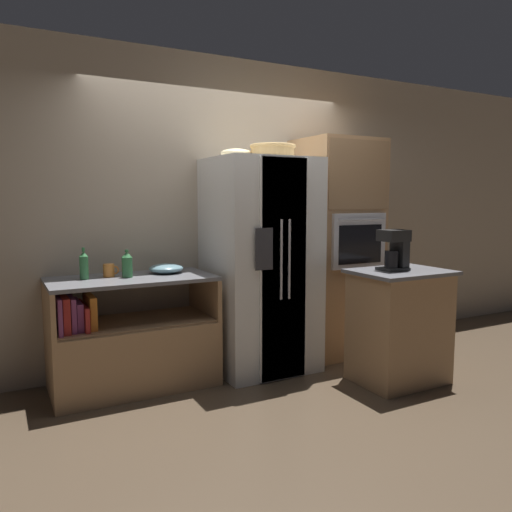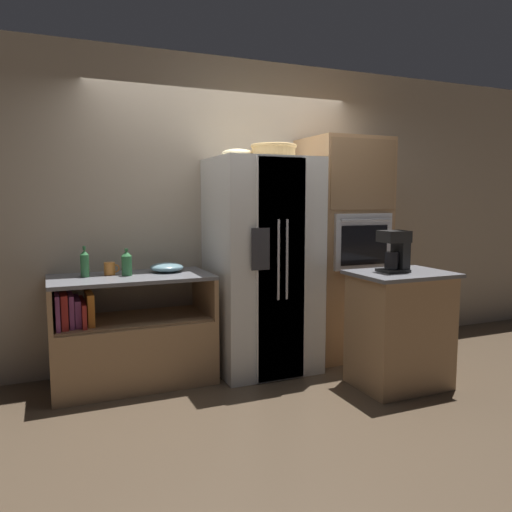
{
  "view_description": "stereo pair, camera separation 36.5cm",
  "coord_description": "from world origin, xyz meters",
  "px_view_note": "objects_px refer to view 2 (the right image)",
  "views": [
    {
      "loc": [
        -1.9,
        -3.83,
        1.52
      ],
      "look_at": [
        0.1,
        -0.06,
        1.03
      ],
      "focal_mm": 35.0,
      "sensor_mm": 36.0,
      "label": 1
    },
    {
      "loc": [
        -1.57,
        -3.98,
        1.52
      ],
      "look_at": [
        0.1,
        -0.06,
        1.03
      ],
      "focal_mm": 35.0,
      "sensor_mm": 36.0,
      "label": 2
    }
  ],
  "objects_px": {
    "fruit_bowl": "(238,154)",
    "coffee_maker": "(396,249)",
    "mixing_bowl": "(167,267)",
    "refrigerator": "(262,265)",
    "bottle_short": "(127,263)",
    "wicker_basket": "(274,151)",
    "mug": "(110,269)",
    "wall_oven": "(342,248)",
    "bottle_tall": "(85,263)"
  },
  "relations": [
    {
      "from": "bottle_tall",
      "to": "bottle_short",
      "type": "height_order",
      "value": "bottle_tall"
    },
    {
      "from": "coffee_maker",
      "to": "wicker_basket",
      "type": "bearing_deg",
      "value": 133.73
    },
    {
      "from": "wicker_basket",
      "to": "wall_oven",
      "type": "bearing_deg",
      "value": 9.25
    },
    {
      "from": "wicker_basket",
      "to": "bottle_tall",
      "type": "bearing_deg",
      "value": 172.68
    },
    {
      "from": "bottle_short",
      "to": "coffee_maker",
      "type": "bearing_deg",
      "value": -24.58
    },
    {
      "from": "fruit_bowl",
      "to": "mixing_bowl",
      "type": "xyz_separation_m",
      "value": [
        -0.63,
        0.07,
        -0.97
      ]
    },
    {
      "from": "mug",
      "to": "mixing_bowl",
      "type": "bearing_deg",
      "value": -1.32
    },
    {
      "from": "refrigerator",
      "to": "bottle_tall",
      "type": "height_order",
      "value": "refrigerator"
    },
    {
      "from": "wall_oven",
      "to": "fruit_bowl",
      "type": "bearing_deg",
      "value": 178.56
    },
    {
      "from": "bottle_tall",
      "to": "coffee_maker",
      "type": "distance_m",
      "value": 2.48
    },
    {
      "from": "fruit_bowl",
      "to": "mug",
      "type": "bearing_deg",
      "value": 175.97
    },
    {
      "from": "wicker_basket",
      "to": "mixing_bowl",
      "type": "distance_m",
      "value": 1.36
    },
    {
      "from": "wall_oven",
      "to": "fruit_bowl",
      "type": "relative_size",
      "value": 7.47
    },
    {
      "from": "bottle_tall",
      "to": "coffee_maker",
      "type": "relative_size",
      "value": 0.75
    },
    {
      "from": "wall_oven",
      "to": "wicker_basket",
      "type": "relative_size",
      "value": 5.26
    },
    {
      "from": "bottle_tall",
      "to": "bottle_short",
      "type": "distance_m",
      "value": 0.32
    },
    {
      "from": "refrigerator",
      "to": "wall_oven",
      "type": "xyz_separation_m",
      "value": [
        0.87,
        0.07,
        0.11
      ]
    },
    {
      "from": "fruit_bowl",
      "to": "refrigerator",
      "type": "bearing_deg",
      "value": -26.15
    },
    {
      "from": "refrigerator",
      "to": "wicker_basket",
      "type": "height_order",
      "value": "wicker_basket"
    },
    {
      "from": "bottle_tall",
      "to": "mixing_bowl",
      "type": "bearing_deg",
      "value": 1.85
    },
    {
      "from": "refrigerator",
      "to": "coffee_maker",
      "type": "xyz_separation_m",
      "value": [
        0.81,
        -0.82,
        0.18
      ]
    },
    {
      "from": "bottle_short",
      "to": "mixing_bowl",
      "type": "distance_m",
      "value": 0.36
    },
    {
      "from": "wall_oven",
      "to": "mug",
      "type": "height_order",
      "value": "wall_oven"
    },
    {
      "from": "refrigerator",
      "to": "fruit_bowl",
      "type": "distance_m",
      "value": 1.0
    },
    {
      "from": "wall_oven",
      "to": "mug",
      "type": "xyz_separation_m",
      "value": [
        -2.16,
        0.1,
        -0.1
      ]
    },
    {
      "from": "refrigerator",
      "to": "wall_oven",
      "type": "relative_size",
      "value": 0.9
    },
    {
      "from": "wall_oven",
      "to": "fruit_bowl",
      "type": "distance_m",
      "value": 1.37
    },
    {
      "from": "wall_oven",
      "to": "bottle_tall",
      "type": "bearing_deg",
      "value": 178.25
    },
    {
      "from": "fruit_bowl",
      "to": "bottle_tall",
      "type": "bearing_deg",
      "value": 178.0
    },
    {
      "from": "bottle_tall",
      "to": "mug",
      "type": "xyz_separation_m",
      "value": [
        0.2,
        0.03,
        -0.06
      ]
    },
    {
      "from": "refrigerator",
      "to": "mug",
      "type": "xyz_separation_m",
      "value": [
        -1.29,
        0.17,
        0.01
      ]
    },
    {
      "from": "fruit_bowl",
      "to": "coffee_maker",
      "type": "xyz_separation_m",
      "value": [
        1.0,
        -0.91,
        -0.79
      ]
    },
    {
      "from": "mug",
      "to": "bottle_tall",
      "type": "bearing_deg",
      "value": -170.7
    },
    {
      "from": "refrigerator",
      "to": "fruit_bowl",
      "type": "height_order",
      "value": "fruit_bowl"
    },
    {
      "from": "bottle_short",
      "to": "mixing_bowl",
      "type": "xyz_separation_m",
      "value": [
        0.34,
        0.08,
        -0.07
      ]
    },
    {
      "from": "fruit_bowl",
      "to": "mixing_bowl",
      "type": "height_order",
      "value": "fruit_bowl"
    },
    {
      "from": "mixing_bowl",
      "to": "mug",
      "type": "bearing_deg",
      "value": 178.68
    },
    {
      "from": "bottle_short",
      "to": "coffee_maker",
      "type": "relative_size",
      "value": 0.67
    },
    {
      "from": "wicker_basket",
      "to": "mixing_bowl",
      "type": "xyz_separation_m",
      "value": [
        -0.9,
        0.22,
        -0.99
      ]
    },
    {
      "from": "refrigerator",
      "to": "coffee_maker",
      "type": "bearing_deg",
      "value": -45.43
    },
    {
      "from": "wall_oven",
      "to": "bottle_short",
      "type": "height_order",
      "value": "wall_oven"
    },
    {
      "from": "wicker_basket",
      "to": "fruit_bowl",
      "type": "relative_size",
      "value": 1.42
    },
    {
      "from": "wicker_basket",
      "to": "coffee_maker",
      "type": "xyz_separation_m",
      "value": [
        0.72,
        -0.76,
        -0.81
      ]
    },
    {
      "from": "wicker_basket",
      "to": "coffee_maker",
      "type": "relative_size",
      "value": 1.2
    },
    {
      "from": "refrigerator",
      "to": "bottle_short",
      "type": "relative_size",
      "value": 8.43
    },
    {
      "from": "wall_oven",
      "to": "mixing_bowl",
      "type": "height_order",
      "value": "wall_oven"
    },
    {
      "from": "refrigerator",
      "to": "wall_oven",
      "type": "bearing_deg",
      "value": 4.42
    },
    {
      "from": "wall_oven",
      "to": "refrigerator",
      "type": "bearing_deg",
      "value": -175.58
    },
    {
      "from": "bottle_tall",
      "to": "wicker_basket",
      "type": "bearing_deg",
      "value": -7.32
    },
    {
      "from": "wall_oven",
      "to": "wicker_basket",
      "type": "distance_m",
      "value": 1.2
    }
  ]
}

